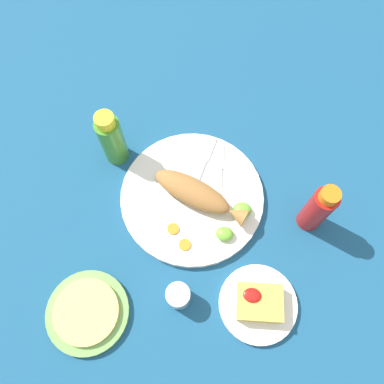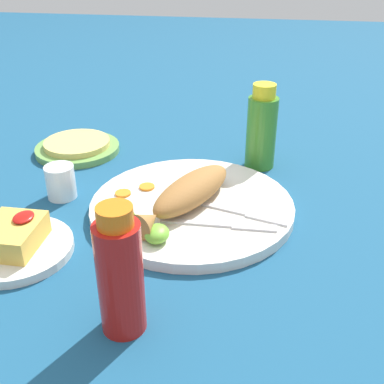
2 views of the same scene
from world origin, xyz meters
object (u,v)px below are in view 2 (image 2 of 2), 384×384
(main_plate, at_px, (192,207))
(hot_sauce_bottle_green, at_px, (262,129))
(side_plate_fries, at_px, (16,249))
(fried_fish, at_px, (187,193))
(hot_sauce_bottle_red, at_px, (120,274))
(fork_near, at_px, (241,213))
(salt_cup, at_px, (61,184))
(fork_far, at_px, (226,225))
(tortilla_plate, at_px, (78,149))

(main_plate, height_order, hot_sauce_bottle_green, hot_sauce_bottle_green)
(main_plate, xyz_separation_m, side_plate_fries, (-0.16, 0.24, -0.00))
(fried_fish, xyz_separation_m, hot_sauce_bottle_red, (-0.27, 0.03, 0.04))
(fork_near, height_order, hot_sauce_bottle_green, hot_sauce_bottle_green)
(main_plate, height_order, salt_cup, salt_cup)
(hot_sauce_bottle_green, bearing_deg, main_plate, 151.47)
(fried_fish, height_order, fork_near, fried_fish)
(fork_near, bearing_deg, fork_far, -101.21)
(fried_fish, relative_size, fork_far, 1.29)
(hot_sauce_bottle_green, bearing_deg, salt_cup, 117.94)
(fork_far, height_order, hot_sauce_bottle_green, hot_sauce_bottle_green)
(hot_sauce_bottle_red, xyz_separation_m, hot_sauce_bottle_green, (0.48, -0.15, -0.00))
(hot_sauce_bottle_red, bearing_deg, fried_fish, -7.41)
(side_plate_fries, bearing_deg, hot_sauce_bottle_green, -44.43)
(main_plate, height_order, fried_fish, fried_fish)
(tortilla_plate, bearing_deg, side_plate_fries, -173.74)
(hot_sauce_bottle_red, xyz_separation_m, salt_cup, (0.30, 0.20, -0.05))
(main_plate, relative_size, hot_sauce_bottle_red, 2.04)
(fork_near, bearing_deg, side_plate_fries, -141.35)
(fork_far, distance_m, side_plate_fries, 0.32)
(hot_sauce_bottle_red, height_order, salt_cup, hot_sauce_bottle_red)
(fork_near, distance_m, fork_far, 0.05)
(fried_fish, bearing_deg, fork_far, -101.66)
(fork_near, distance_m, side_plate_fries, 0.36)
(side_plate_fries, bearing_deg, hot_sauce_bottle_red, -120.97)
(fork_near, distance_m, salt_cup, 0.33)
(tortilla_plate, bearing_deg, main_plate, -126.39)
(main_plate, height_order, fork_far, fork_far)
(fried_fish, bearing_deg, tortilla_plate, 77.02)
(tortilla_plate, bearing_deg, hot_sauce_bottle_red, -153.62)
(salt_cup, height_order, tortilla_plate, salt_cup)
(hot_sauce_bottle_red, relative_size, hot_sauce_bottle_green, 1.00)
(main_plate, xyz_separation_m, salt_cup, (0.01, 0.24, 0.02))
(fork_far, height_order, tortilla_plate, fork_far)
(hot_sauce_bottle_red, xyz_separation_m, tortilla_plate, (0.49, 0.24, -0.07))
(fork_near, distance_m, hot_sauce_bottle_green, 0.23)
(salt_cup, xyz_separation_m, tortilla_plate, (0.19, 0.04, -0.02))
(fork_far, relative_size, side_plate_fries, 1.08)
(fried_fish, distance_m, hot_sauce_bottle_green, 0.24)
(salt_cup, bearing_deg, fork_far, -104.73)
(hot_sauce_bottle_red, distance_m, hot_sauce_bottle_green, 0.50)
(fork_far, xyz_separation_m, salt_cup, (0.08, 0.30, 0.01))
(tortilla_plate, bearing_deg, fork_near, -122.26)
(salt_cup, relative_size, tortilla_plate, 0.34)
(fork_near, relative_size, side_plate_fries, 1.06)
(hot_sauce_bottle_red, bearing_deg, tortilla_plate, 26.38)
(hot_sauce_bottle_red, relative_size, side_plate_fries, 0.99)
(main_plate, distance_m, fork_near, 0.09)
(hot_sauce_bottle_green, bearing_deg, fork_near, 174.17)
(fried_fish, bearing_deg, side_plate_fries, 147.34)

